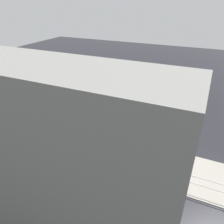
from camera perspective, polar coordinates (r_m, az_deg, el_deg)
The scene contains 8 objects.
ground_plane at distance 16.49m, azimuth 8.63°, elevation -2.66°, with size 60.00×60.00×0.00m, color black.
kerb_strip at distance 13.18m, azimuth 3.15°, elevation -11.08°, with size 24.00×3.20×0.04m, color gray.
moving_hatchback at distance 16.42m, azimuth 5.42°, elevation 1.46°, with size 4.25×3.11×2.06m.
fire_hydrant at distance 15.41m, azimuth -5.26°, elevation -3.08°, with size 0.42×0.31×0.80m.
pedestrian at distance 15.72m, azimuth -8.77°, elevation -0.31°, with size 0.26×0.57×1.62m.
metal_railing at distance 11.74m, azimuth 2.90°, elevation -12.33°, with size 10.39×0.04×1.05m.
sign_post at distance 14.56m, azimuth -15.07°, elevation -0.65°, with size 0.07×0.44×2.40m.
building_block at distance 8.73m, azimuth -23.24°, elevation -9.00°, with size 11.64×2.40×6.77m, color slate.
Camera 1 is at (-3.65, 13.78, 8.30)m, focal length 35.00 mm.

